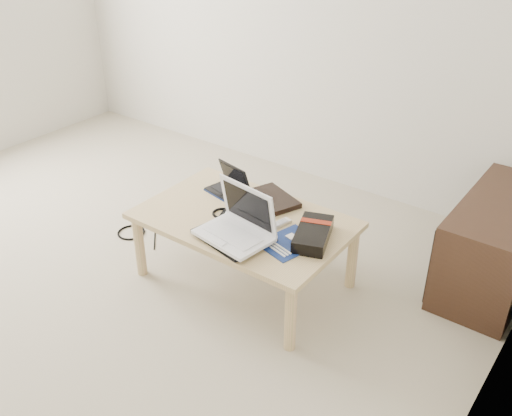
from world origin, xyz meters
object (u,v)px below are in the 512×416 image
Objects in this scene: coffee_table at (244,226)px; gpu_box at (313,234)px; netbook at (230,186)px; media_cabinet at (495,243)px; white_laptop at (238,225)px.

gpu_box is (0.40, 0.04, 0.08)m from coffee_table.
netbook reaches higher than coffee_table.
media_cabinet is 1.04m from gpu_box.
media_cabinet is 2.63× the size of gpu_box.
media_cabinet is at bearing 47.63° from gpu_box.
netbook is (-0.24, 0.18, 0.08)m from coffee_table.
white_laptop is at bearing -46.20° from netbook.
gpu_box is (0.64, -0.15, -0.00)m from netbook.
coffee_table is at bearing -174.85° from gpu_box.
netbook reaches higher than gpu_box.
white_laptop is (-0.99, -0.96, 0.22)m from media_cabinet.
white_laptop is 1.13× the size of gpu_box.
media_cabinet is 3.48× the size of netbook.
coffee_table is 1.35m from media_cabinet.
coffee_table is at bearing 119.75° from white_laptop.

